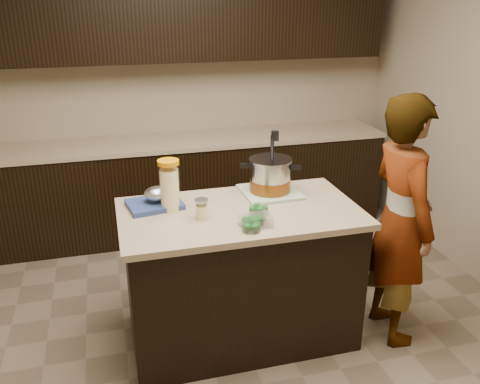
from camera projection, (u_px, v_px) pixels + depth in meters
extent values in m
plane|color=brown|center=(240.00, 333.00, 3.42)|extent=(4.00, 4.00, 0.00)
cube|color=tan|center=(184.00, 83.00, 4.72)|extent=(4.00, 0.04, 2.70)
cube|color=tan|center=(476.00, 373.00, 1.12)|extent=(4.00, 0.04, 2.70)
cube|color=black|center=(193.00, 186.00, 4.78)|extent=(3.60, 0.60, 0.86)
cube|color=tan|center=(191.00, 140.00, 4.62)|extent=(3.60, 0.63, 0.04)
cube|color=black|center=(184.00, 16.00, 4.33)|extent=(3.60, 0.35, 0.75)
cube|color=black|center=(240.00, 277.00, 3.26)|extent=(1.40, 0.75, 0.86)
cube|color=tan|center=(240.00, 213.00, 3.09)|extent=(1.46, 0.81, 0.04)
cube|color=#639465|center=(270.00, 192.00, 3.34)|extent=(0.37, 0.37, 0.02)
cylinder|color=#B7B7BC|center=(270.00, 176.00, 3.30)|extent=(0.34, 0.34, 0.21)
cylinder|color=brown|center=(270.00, 185.00, 3.32)|extent=(0.34, 0.34, 0.08)
cylinder|color=#B7B7BC|center=(271.00, 160.00, 3.26)|extent=(0.37, 0.37, 0.01)
cube|color=black|center=(245.00, 166.00, 3.29)|extent=(0.07, 0.05, 0.03)
cube|color=black|center=(296.00, 167.00, 3.26)|extent=(0.07, 0.05, 0.03)
cylinder|color=black|center=(272.00, 152.00, 3.21)|extent=(0.06, 0.11, 0.25)
cylinder|color=#FAE798|center=(170.00, 190.00, 3.05)|extent=(0.14, 0.14, 0.26)
cylinder|color=white|center=(170.00, 187.00, 3.04)|extent=(0.16, 0.16, 0.29)
cylinder|color=orange|center=(168.00, 163.00, 2.99)|extent=(0.16, 0.16, 0.02)
cylinder|color=#FAE798|center=(202.00, 212.00, 2.95)|extent=(0.09, 0.09, 0.09)
cylinder|color=white|center=(202.00, 210.00, 2.95)|extent=(0.10, 0.10, 0.11)
cylinder|color=silver|center=(201.00, 200.00, 2.93)|extent=(0.11, 0.11, 0.02)
cylinder|color=silver|center=(258.00, 210.00, 3.02)|extent=(0.15, 0.15, 0.06)
cylinder|color=silver|center=(251.00, 227.00, 2.81)|extent=(0.12, 0.12, 0.05)
cube|color=silver|center=(255.00, 221.00, 2.87)|extent=(0.18, 0.14, 0.06)
cube|color=navy|center=(155.00, 204.00, 3.13)|extent=(0.36, 0.31, 0.03)
ellipsoid|color=silver|center=(157.00, 195.00, 3.12)|extent=(0.16, 0.13, 0.09)
imported|color=gray|center=(400.00, 221.00, 3.17)|extent=(0.41, 0.60, 1.61)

